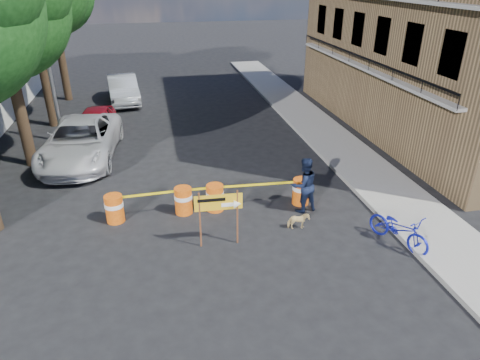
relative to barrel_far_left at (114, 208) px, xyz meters
name	(u,v)px	position (x,y,z in m)	size (l,w,h in m)	color
ground	(226,240)	(3.22, -1.75, -0.47)	(120.00, 120.00, 0.00)	black
sidewalk_east	(340,147)	(9.42, 4.25, -0.40)	(2.40, 40.00, 0.15)	gray
streetlamp	(46,44)	(-2.72, 7.75, 3.90)	(1.25, 0.18, 8.00)	gray
barrel_far_left	(114,208)	(0.00, 0.00, 0.00)	(0.58, 0.58, 0.90)	#CA460B
barrel_mid_left	(183,200)	(2.15, 0.08, 0.00)	(0.58, 0.58, 0.90)	#CA460B
barrel_mid_right	(215,197)	(3.18, 0.08, 0.00)	(0.58, 0.58, 0.90)	#CA460B
barrel_far_right	(301,191)	(6.08, -0.08, 0.00)	(0.58, 0.58, 0.90)	#CA460B
detour_sign	(224,206)	(3.16, -1.95, 0.79)	(1.34, 0.26, 1.73)	#592D19
pedestrian	(304,185)	(5.99, -0.55, 0.46)	(0.90, 0.70, 1.86)	black
bicycle	(402,215)	(8.02, -2.95, 0.51)	(0.68, 1.03, 1.96)	#161DB3
dog	(298,221)	(5.48, -1.61, -0.20)	(0.29, 0.64, 0.54)	#D9BD7C
suv_white	(81,141)	(-1.58, 5.39, 0.35)	(2.72, 5.90, 1.64)	silver
sedan_red	(95,123)	(-1.30, 8.11, 0.20)	(1.58, 3.93, 1.34)	maroon
sedan_silver	(123,89)	(-0.21, 14.03, 0.30)	(1.64, 4.70, 1.55)	silver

